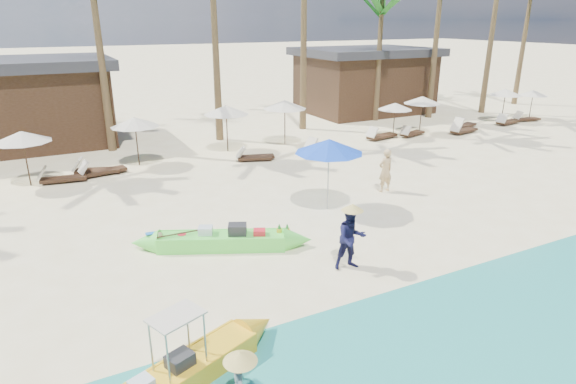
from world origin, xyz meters
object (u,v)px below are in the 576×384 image
green_canoe (222,240)px  yellow_canoe (171,381)px  tourist (385,171)px  blue_umbrella (329,146)px

green_canoe → yellow_canoe: yellow_canoe is taller
green_canoe → tourist: (7.06, 1.77, 0.57)m
green_canoe → yellow_canoe: 5.58m
green_canoe → tourist: tourist is taller
blue_umbrella → yellow_canoe: bearing=-138.5°
yellow_canoe → blue_umbrella: 9.43m
tourist → green_canoe: bearing=11.9°
yellow_canoe → blue_umbrella: (6.91, 6.11, 1.97)m
yellow_canoe → tourist: (9.75, 6.66, 0.58)m
green_canoe → yellow_canoe: bearing=-94.2°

